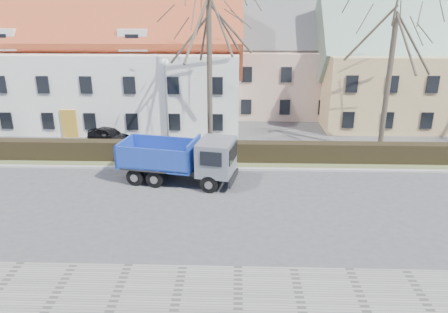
{
  "coord_description": "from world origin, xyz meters",
  "views": [
    {
      "loc": [
        -0.1,
        -20.98,
        10.3
      ],
      "look_at": [
        -0.84,
        2.64,
        1.6
      ],
      "focal_mm": 35.0,
      "sensor_mm": 36.0,
      "label": 1
    }
  ],
  "objects_px": {
    "cart_frame": "(133,162)",
    "parked_car_a": "(109,135)",
    "streetlight": "(167,108)",
    "dump_truck": "(174,159)"
  },
  "relations": [
    {
      "from": "dump_truck",
      "to": "streetlight",
      "type": "xyz_separation_m",
      "value": [
        -0.98,
        4.33,
        1.93
      ]
    },
    {
      "from": "dump_truck",
      "to": "streetlight",
      "type": "distance_m",
      "value": 4.84
    },
    {
      "from": "streetlight",
      "to": "parked_car_a",
      "type": "height_order",
      "value": "streetlight"
    },
    {
      "from": "streetlight",
      "to": "cart_frame",
      "type": "height_order",
      "value": "streetlight"
    },
    {
      "from": "streetlight",
      "to": "cart_frame",
      "type": "distance_m",
      "value": 4.21
    },
    {
      "from": "cart_frame",
      "to": "parked_car_a",
      "type": "relative_size",
      "value": 0.19
    },
    {
      "from": "parked_car_a",
      "to": "cart_frame",
      "type": "bearing_deg",
      "value": -126.53
    },
    {
      "from": "streetlight",
      "to": "cart_frame",
      "type": "xyz_separation_m",
      "value": [
        -2.01,
        -2.1,
        -3.04
      ]
    },
    {
      "from": "dump_truck",
      "to": "parked_car_a",
      "type": "bearing_deg",
      "value": 140.64
    },
    {
      "from": "cart_frame",
      "to": "dump_truck",
      "type": "bearing_deg",
      "value": -36.7
    }
  ]
}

